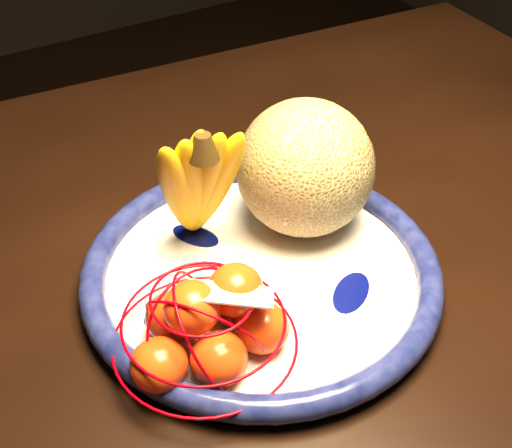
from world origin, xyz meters
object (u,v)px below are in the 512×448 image
fruit_bowl (261,273)px  mandarin_bag (209,324)px  cantaloupe (305,168)px  banana_bunch (197,181)px  dining_table (113,379)px

fruit_bowl → mandarin_bag: size_ratio=1.81×
fruit_bowl → cantaloupe: size_ratio=2.51×
banana_bunch → mandarin_bag: bearing=-103.4°
fruit_bowl → mandarin_bag: 0.11m
dining_table → fruit_bowl: (0.16, -0.03, 0.10)m
fruit_bowl → mandarin_bag: (-0.09, -0.06, 0.03)m
cantaloupe → banana_bunch: bearing=169.5°
dining_table → cantaloupe: cantaloupe is taller
fruit_bowl → cantaloupe: (0.08, 0.05, 0.07)m
fruit_bowl → banana_bunch: 0.11m
dining_table → fruit_bowl: bearing=-6.8°
fruit_bowl → mandarin_bag: mandarin_bag is taller
banana_bunch → mandarin_bag: size_ratio=0.85×
cantaloupe → fruit_bowl: bearing=-150.7°
dining_table → banana_bunch: size_ratio=9.76×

